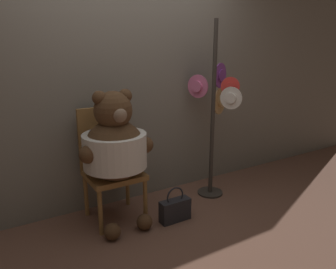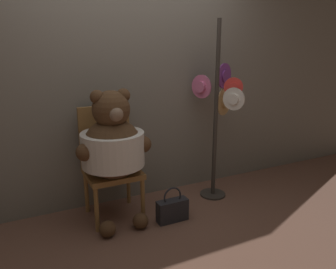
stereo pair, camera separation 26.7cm
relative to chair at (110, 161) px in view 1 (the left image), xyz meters
name	(u,v)px [view 1 (the left image)]	position (x,y,z in m)	size (l,w,h in m)	color
ground_plane	(152,218)	(0.30, -0.28, -0.56)	(14.00, 14.00, 0.00)	brown
wall_back	(124,92)	(0.30, 0.28, 0.60)	(8.00, 0.10, 2.31)	slate
chair	(110,161)	(0.00, 0.00, 0.00)	(0.50, 0.46, 1.06)	olive
teddy_bear	(115,147)	(-0.01, -0.17, 0.19)	(0.69, 0.61, 1.25)	#4C331E
hat_display_rack	(215,109)	(1.17, -0.10, 0.40)	(0.43, 0.56, 1.87)	#332D28
handbag_on_ground	(175,209)	(0.46, -0.42, -0.44)	(0.30, 0.11, 0.34)	#232328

